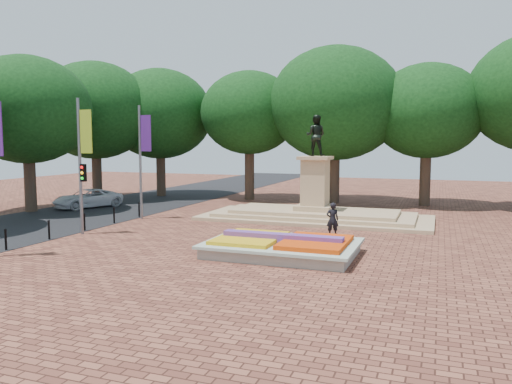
{
  "coord_description": "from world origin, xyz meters",
  "views": [
    {
      "loc": [
        7.17,
        -21.87,
        4.78
      ],
      "look_at": [
        -1.71,
        2.13,
        2.2
      ],
      "focal_mm": 35.0,
      "sensor_mm": 36.0,
      "label": 1
    }
  ],
  "objects_px": {
    "flower_bed": "(283,246)",
    "monument": "(315,205)",
    "pedestrian": "(332,220)",
    "van": "(88,199)"
  },
  "relations": [
    {
      "from": "flower_bed",
      "to": "monument",
      "type": "relative_size",
      "value": 0.45
    },
    {
      "from": "flower_bed",
      "to": "van",
      "type": "relative_size",
      "value": 1.3
    },
    {
      "from": "van",
      "to": "pedestrian",
      "type": "xyz_separation_m",
      "value": [
        18.96,
        -4.77,
        0.19
      ]
    },
    {
      "from": "pedestrian",
      "to": "flower_bed",
      "type": "bearing_deg",
      "value": 55.49
    },
    {
      "from": "flower_bed",
      "to": "monument",
      "type": "bearing_deg",
      "value": 95.87
    },
    {
      "from": "flower_bed",
      "to": "pedestrian",
      "type": "bearing_deg",
      "value": 76.88
    },
    {
      "from": "monument",
      "to": "van",
      "type": "height_order",
      "value": "monument"
    },
    {
      "from": "monument",
      "to": "pedestrian",
      "type": "distance_m",
      "value": 5.59
    },
    {
      "from": "van",
      "to": "flower_bed",
      "type": "bearing_deg",
      "value": -3.52
    },
    {
      "from": "flower_bed",
      "to": "van",
      "type": "xyz_separation_m",
      "value": [
        -17.83,
        9.62,
        0.3
      ]
    }
  ]
}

